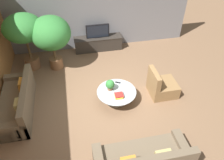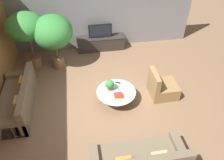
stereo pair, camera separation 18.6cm
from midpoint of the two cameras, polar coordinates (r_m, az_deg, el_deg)
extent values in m
plane|color=brown|center=(6.62, -0.90, -5.17)|extent=(24.00, 24.00, 0.00)
cube|color=slate|center=(8.53, -5.39, 17.72)|extent=(7.40, 0.12, 3.00)
cube|color=#2D2823|center=(8.79, -4.24, 9.54)|extent=(1.83, 0.48, 0.54)
cube|color=#2D2823|center=(8.66, -4.33, 11.02)|extent=(1.87, 0.50, 0.02)
cube|color=black|center=(8.54, -4.42, 12.62)|extent=(0.89, 0.08, 0.52)
cube|color=black|center=(8.50, -4.37, 12.49)|extent=(0.82, 0.00, 0.47)
cube|color=black|center=(8.65, -4.33, 11.15)|extent=(0.27, 0.13, 0.02)
cylinder|color=#756656|center=(6.57, 0.34, -5.41)|extent=(0.63, 0.63, 0.02)
cylinder|color=#756656|center=(6.45, 0.35, -4.33)|extent=(0.10, 0.10, 0.37)
cylinder|color=#A8B2B7|center=(6.32, 0.35, -3.07)|extent=(1.14, 1.14, 0.02)
cube|color=brown|center=(6.76, -24.35, -6.04)|extent=(0.84, 2.17, 0.42)
cube|color=brown|center=(6.40, -22.42, -3.08)|extent=(0.16, 2.17, 0.42)
cube|color=brown|center=(7.44, -23.51, -0.37)|extent=(0.84, 0.20, 0.54)
cube|color=brown|center=(6.06, -25.71, -12.20)|extent=(0.84, 0.20, 0.54)
cube|color=orange|center=(6.76, -23.30, -1.31)|extent=(0.15, 0.36, 0.34)
cube|color=tan|center=(6.20, -24.08, -6.12)|extent=(0.15, 0.32, 0.30)
cube|color=brown|center=(5.18, 6.58, -20.14)|extent=(2.08, 0.84, 0.42)
cube|color=brown|center=(5.40, 16.66, -17.40)|extent=(0.20, 0.84, 0.54)
cube|color=tan|center=(4.88, 11.94, -18.76)|extent=(0.34, 0.15, 0.31)
cube|color=olive|center=(6.86, 12.36, -2.03)|extent=(0.80, 0.76, 0.40)
cube|color=olive|center=(6.48, 10.19, 0.40)|extent=(0.14, 0.76, 0.46)
cylinder|color=brown|center=(8.31, -20.64, 4.32)|extent=(0.51, 0.51, 0.40)
cylinder|color=brown|center=(8.03, -21.51, 7.45)|extent=(0.08, 0.08, 0.68)
ellipsoid|color=#337F38|center=(7.67, -22.92, 12.42)|extent=(1.27, 1.27, 0.90)
cylinder|color=brown|center=(8.05, -14.96, 4.43)|extent=(0.45, 0.45, 0.39)
cylinder|color=brown|center=(7.83, -15.45, 6.82)|extent=(0.08, 0.08, 0.41)
ellipsoid|color=#337F38|center=(7.47, -16.46, 11.69)|extent=(1.30, 1.30, 1.11)
cylinder|color=brown|center=(6.35, -1.34, -2.19)|extent=(0.15, 0.15, 0.09)
sphere|color=#337F38|center=(6.24, -1.36, -1.11)|extent=(0.26, 0.26, 0.26)
cube|color=gold|center=(6.13, 0.91, -4.33)|extent=(0.23, 0.22, 0.04)
cube|color=#A32823|center=(6.12, 0.99, -3.91)|extent=(0.24, 0.22, 0.04)
cube|color=black|center=(6.60, 0.74, -0.66)|extent=(0.16, 0.11, 0.02)
camera|label=1|loc=(0.09, -90.83, -0.69)|focal=35.00mm
camera|label=2|loc=(0.09, 89.17, 0.69)|focal=35.00mm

